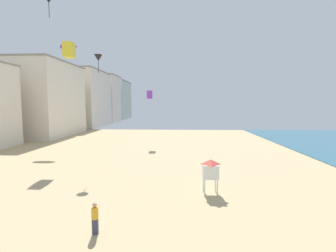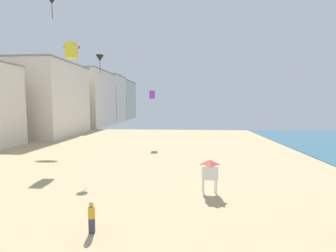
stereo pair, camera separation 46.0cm
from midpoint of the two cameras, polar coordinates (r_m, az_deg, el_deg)
boardwalk_hotel_mid at (r=57.53m, az=-30.00°, el=5.59°), size 16.32×16.86×15.13m
boardwalk_hotel_far at (r=75.21m, az=-21.69°, el=6.08°), size 17.00×18.14×16.22m
boardwalk_hotel_distant at (r=91.62m, az=-17.10°, el=6.25°), size 16.25×12.99×17.00m
boardwalk_hotel_furthest at (r=109.48m, az=-13.74°, el=6.06°), size 15.13×18.98×16.71m
kite_flyer at (r=13.31m, az=-18.16°, el=-19.94°), size 0.34×0.34×1.64m
lifeguard_stand at (r=17.70m, az=9.42°, el=-10.18°), size 1.10×1.10×2.55m
kite_purple_parafoil at (r=42.04m, az=-23.13°, el=17.14°), size 2.70×0.75×1.05m
kite_purple_box at (r=37.95m, az=-4.78°, el=7.52°), size 0.80×0.80×1.25m
kite_yellow_box at (r=31.49m, az=-23.10°, el=16.44°), size 1.12×1.12×1.76m
kite_black_delta_2 at (r=27.02m, az=-16.90°, el=15.37°), size 0.83×0.83×1.88m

